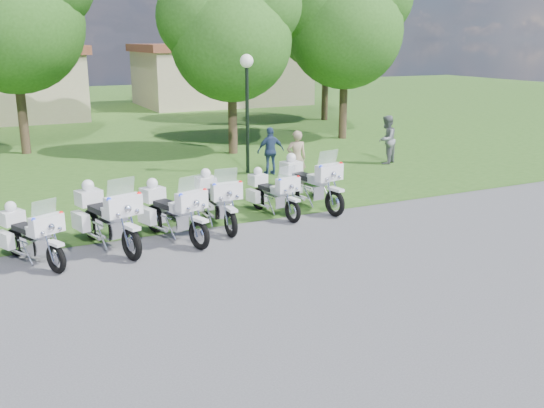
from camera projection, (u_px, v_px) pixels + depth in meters
name	position (u px, v px, depth m)	size (l,w,h in m)	color
ground	(255.00, 270.00, 11.98)	(100.00, 100.00, 0.00)	#4F4F53
grass_lawn	(65.00, 117.00, 35.42)	(100.00, 48.00, 0.01)	#305A1C
motorcycle_2	(30.00, 234.00, 12.22)	(1.27, 2.00, 1.45)	black
motorcycle_3	(106.00, 216.00, 13.09)	(1.27, 2.47, 1.70)	black
motorcycle_4	(172.00, 211.00, 13.68)	(1.25, 2.29, 1.60)	black
motorcycle_5	(216.00, 200.00, 14.68)	(0.78, 2.34, 1.57)	black
motorcycle_6	(272.00, 193.00, 15.62)	(0.91, 2.08, 1.41)	black
motorcycle_7	(309.00, 182.00, 16.27)	(1.10, 2.49, 1.69)	black
lamp_post	(247.00, 84.00, 19.90)	(0.44, 0.44, 3.95)	black
tree_1	(10.00, 9.00, 22.75)	(6.27, 5.35, 8.35)	#38281C
tree_2	(230.00, 29.00, 22.99)	(5.44, 4.64, 7.25)	#38281C
tree_3	(344.00, 19.00, 26.53)	(5.96, 5.09, 7.95)	#38281C
tree_4	(326.00, 1.00, 32.57)	(7.24, 6.18, 9.65)	#38281C
building_east	(221.00, 74.00, 42.11)	(11.44, 7.28, 4.10)	tan
bystander_a	(296.00, 158.00, 18.71)	(0.63, 0.41, 1.71)	tan
bystander_b	(386.00, 140.00, 21.98)	(0.85, 0.67, 1.76)	slate
bystander_c	(271.00, 151.00, 20.21)	(0.94, 0.39, 1.60)	navy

